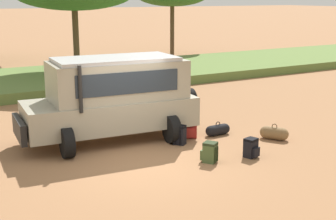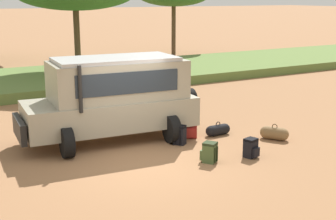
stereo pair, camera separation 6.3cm
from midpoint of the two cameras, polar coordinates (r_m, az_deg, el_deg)
The scene contains 9 objects.
ground_plane at distance 12.03m, azimuth -2.97°, elevation -6.41°, with size 320.00×320.00×0.00m, color #936642.
grass_bank at distance 22.96m, azimuth -16.77°, elevation 3.30°, with size 120.00×7.00×0.44m.
safari_vehicle at distance 13.64m, azimuth -6.79°, elevation 1.60°, with size 5.43×3.01×2.44m.
backpack_beside_front_wheel at distance 12.52m, azimuth 9.95°, elevation -4.59°, with size 0.40×0.42×0.51m.
backpack_cluster_center at distance 13.38m, azimuth 1.32°, elevation -3.07°, with size 0.44×0.42×0.56m.
backpack_near_rear_wheel at distance 12.01m, azimuth 4.96°, elevation -5.17°, with size 0.44×0.47×0.53m.
backpack_outermost at distance 14.00m, azimuth 2.54°, elevation -2.25°, with size 0.46×0.45×0.59m.
duffel_bag_low_black_case at distance 14.36m, azimuth 5.96°, elevation -2.42°, with size 0.85×0.34×0.43m.
duffel_bag_soft_canvas at distance 14.20m, azimuth 12.69°, elevation -2.77°, with size 0.63×0.78×0.48m.
Camera 1 is at (-5.14, -10.05, 4.13)m, focal length 50.00 mm.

